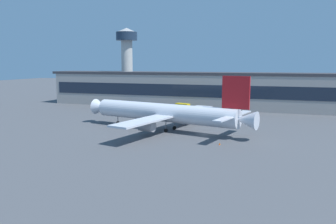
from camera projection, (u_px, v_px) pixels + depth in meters
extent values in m
plane|color=#4C4F54|center=(205.00, 134.00, 97.26)|extent=(600.00, 600.00, 0.00)
cube|color=#9E9993|center=(235.00, 92.00, 150.80)|extent=(175.84, 15.49, 14.81)
cube|color=#38383D|center=(236.00, 74.00, 149.68)|extent=(179.36, 15.80, 1.20)
cube|color=#192333|center=(233.00, 92.00, 143.41)|extent=(172.33, 0.16, 5.33)
cylinder|color=silver|center=(164.00, 113.00, 102.81)|extent=(47.08, 15.77, 5.40)
cone|color=silver|center=(101.00, 107.00, 116.04)|extent=(5.88, 6.09, 5.13)
cone|color=silver|center=(246.00, 120.00, 89.44)|extent=(6.88, 6.06, 4.86)
cube|color=red|center=(236.00, 93.00, 89.98)|extent=(7.48, 2.18, 8.64)
cube|color=silver|center=(225.00, 119.00, 86.13)|extent=(4.51, 10.01, 0.30)
cube|color=silver|center=(241.00, 113.00, 96.10)|extent=(4.51, 10.01, 0.30)
cube|color=silver|center=(143.00, 121.00, 90.69)|extent=(10.58, 21.98, 0.50)
cube|color=silver|center=(191.00, 110.00, 112.99)|extent=(10.58, 21.98, 0.50)
cylinder|color=#99999E|center=(147.00, 126.00, 94.14)|extent=(5.01, 3.89, 2.97)
cylinder|color=#99999E|center=(183.00, 116.00, 111.11)|extent=(5.01, 3.89, 2.97)
cylinder|color=black|center=(118.00, 123.00, 112.89)|extent=(1.18, 0.73, 1.10)
cylinder|color=slate|center=(118.00, 118.00, 112.67)|extent=(0.24, 0.24, 2.67)
cylinder|color=black|center=(166.00, 130.00, 100.21)|extent=(1.18, 0.73, 1.10)
cylinder|color=slate|center=(166.00, 125.00, 99.99)|extent=(0.24, 0.24, 2.67)
cylinder|color=black|center=(174.00, 128.00, 104.29)|extent=(1.18, 0.73, 1.10)
cylinder|color=slate|center=(174.00, 123.00, 104.06)|extent=(0.24, 0.24, 2.67)
cylinder|color=#B7B7B2|center=(127.00, 72.00, 170.07)|extent=(5.44, 5.44, 31.06)
cylinder|color=#1E2D42|center=(127.00, 36.00, 167.60)|extent=(10.34, 10.34, 4.00)
cone|color=#A5A5A5|center=(126.00, 30.00, 167.18)|extent=(9.30, 9.30, 2.00)
cube|color=#2651A5|center=(129.00, 105.00, 153.81)|extent=(3.99, 5.65, 2.20)
cube|color=black|center=(129.00, 104.00, 155.17)|extent=(2.56, 2.45, 0.55)
cylinder|color=black|center=(127.00, 107.00, 155.72)|extent=(0.54, 0.76, 0.70)
cylinder|color=black|center=(131.00, 107.00, 155.82)|extent=(0.54, 0.76, 0.70)
cylinder|color=black|center=(126.00, 108.00, 152.12)|extent=(0.54, 0.76, 0.70)
cylinder|color=black|center=(131.00, 108.00, 152.22)|extent=(0.54, 0.76, 0.70)
cube|color=yellow|center=(183.00, 107.00, 142.19)|extent=(6.46, 4.25, 3.20)
cube|color=black|center=(186.00, 106.00, 141.09)|extent=(2.71, 2.78, 0.80)
cylinder|color=black|center=(188.00, 111.00, 141.96)|extent=(0.76, 0.51, 0.70)
cylinder|color=black|center=(185.00, 112.00, 140.29)|extent=(0.76, 0.51, 0.70)
cylinder|color=black|center=(180.00, 110.00, 144.55)|extent=(0.76, 0.51, 0.70)
cylinder|color=black|center=(177.00, 111.00, 142.88)|extent=(0.76, 0.51, 0.70)
cone|color=#F2590C|center=(220.00, 144.00, 84.76)|extent=(0.46, 0.46, 0.57)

